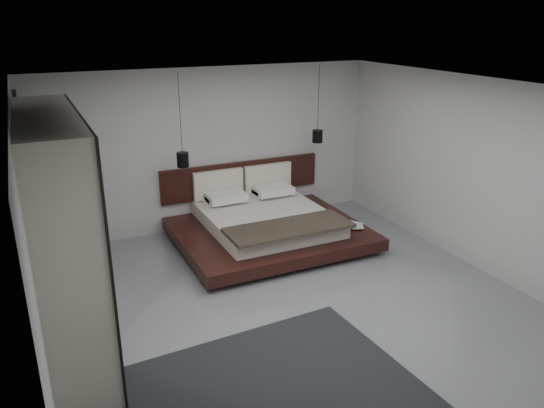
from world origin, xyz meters
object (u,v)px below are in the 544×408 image
wardrobe (61,238)px  rug (257,402)px  pendant_right (317,136)px  pendant_left (183,159)px  lattice_screen (29,185)px  bed (266,224)px

wardrobe → rug: wardrobe is taller
pendant_right → pendant_left: bearing=180.0°
wardrobe → rug: size_ratio=0.83×
lattice_screen → wardrobe: bearing=-83.9°
pendant_left → wardrobe: pendant_left is taller
wardrobe → rug: 2.70m
pendant_right → wardrobe: 5.03m
lattice_screen → pendant_right: size_ratio=1.95×
bed → pendant_left: 1.74m
pendant_right → rug: (-2.98, -4.09, -1.58)m
lattice_screen → wardrobe: wardrobe is taller
lattice_screen → rug: 4.69m
pendant_left → wardrobe: (-2.02, -2.28, -0.09)m
pendant_right → bed: bearing=-158.2°
lattice_screen → wardrobe: size_ratio=0.95×
lattice_screen → rug: (1.75, -4.15, -1.29)m
lattice_screen → pendant_right: bearing=-0.7°
pendant_right → rug: 5.30m
bed → pendant_right: 1.84m
pendant_right → wardrobe: size_ratio=0.49×
pendant_left → pendant_right: same height
bed → rug: size_ratio=0.91×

